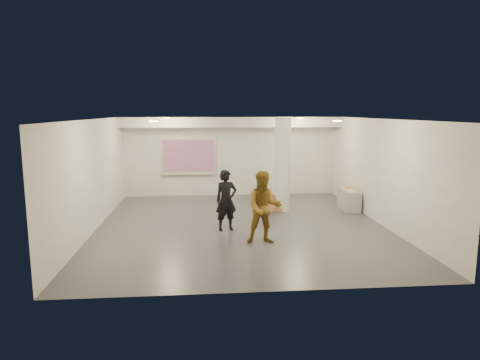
{
  "coord_description": "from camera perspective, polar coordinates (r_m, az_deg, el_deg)",
  "views": [
    {
      "loc": [
        -1.08,
        -11.7,
        3.23
      ],
      "look_at": [
        0.0,
        0.4,
        1.25
      ],
      "focal_mm": 32.0,
      "sensor_mm": 36.0,
      "label": 1
    }
  ],
  "objects": [
    {
      "name": "wall_front",
      "position": [
        7.48,
        3.34,
        -4.11
      ],
      "size": [
        8.0,
        0.01,
        3.0
      ],
      "primitive_type": "cube",
      "color": "silver",
      "rests_on": "floor"
    },
    {
      "name": "downlight_sw",
      "position": [
        10.27,
        -11.47,
        7.68
      ],
      "size": [
        0.22,
        0.22,
        0.02
      ],
      "primitive_type": "cylinder",
      "color": "#FFF888",
      "rests_on": "ceiling"
    },
    {
      "name": "cardboard_front",
      "position": [
        13.7,
        3.37,
        -3.12
      ],
      "size": [
        0.6,
        0.39,
        0.6
      ],
      "primitive_type": "cube",
      "rotation": [
        -0.33,
        0.0,
        0.27
      ],
      "color": "olive",
      "rests_on": "floor"
    },
    {
      "name": "man",
      "position": [
        10.44,
        3.23,
        -3.68
      ],
      "size": [
        0.88,
        0.69,
        1.79
      ],
      "primitive_type": "imported",
      "rotation": [
        0.0,
        0.0,
        -0.02
      ],
      "color": "olive",
      "rests_on": "floor"
    },
    {
      "name": "wall_back",
      "position": [
        16.33,
        -1.28,
        3.17
      ],
      "size": [
        8.0,
        0.01,
        3.0
      ],
      "primitive_type": "cube",
      "color": "silver",
      "rests_on": "floor"
    },
    {
      "name": "ceiling",
      "position": [
        11.75,
        0.17,
        8.14
      ],
      "size": [
        8.0,
        9.0,
        0.01
      ],
      "primitive_type": "cube",
      "color": "silver",
      "rests_on": "floor"
    },
    {
      "name": "projection_screen",
      "position": [
        16.25,
        -6.91,
        3.17
      ],
      "size": [
        2.1,
        0.13,
        1.42
      ],
      "color": "silver",
      "rests_on": "wall_back"
    },
    {
      "name": "column",
      "position": [
        13.85,
        5.68,
        2.03
      ],
      "size": [
        0.52,
        0.52,
        3.0
      ],
      "primitive_type": "cylinder",
      "color": "white",
      "rests_on": "floor"
    },
    {
      "name": "downlight_nw",
      "position": [
        14.25,
        -9.7,
        8.12
      ],
      "size": [
        0.22,
        0.22,
        0.02
      ],
      "primitive_type": "cylinder",
      "color": "#FFF888",
      "rests_on": "ceiling"
    },
    {
      "name": "wall_left",
      "position": [
        12.19,
        -18.91,
        0.59
      ],
      "size": [
        0.01,
        9.0,
        3.0
      ],
      "primitive_type": "cube",
      "color": "silver",
      "rests_on": "floor"
    },
    {
      "name": "woman",
      "position": [
        11.57,
        -1.85,
        -2.73
      ],
      "size": [
        0.69,
        0.55,
        1.66
      ],
      "primitive_type": "imported",
      "rotation": [
        0.0,
        0.0,
        0.29
      ],
      "color": "black",
      "rests_on": "floor"
    },
    {
      "name": "downlight_ne",
      "position": [
        14.58,
        7.99,
        8.18
      ],
      "size": [
        0.22,
        0.22,
        0.02
      ],
      "primitive_type": "cylinder",
      "color": "#FFF888",
      "rests_on": "ceiling"
    },
    {
      "name": "wall_right",
      "position": [
        12.87,
        18.2,
        1.07
      ],
      "size": [
        0.01,
        9.0,
        3.0
      ],
      "primitive_type": "cube",
      "color": "silver",
      "rests_on": "floor"
    },
    {
      "name": "cardboard_back",
      "position": [
        13.87,
        4.73,
        -3.12
      ],
      "size": [
        0.52,
        0.26,
        0.53
      ],
      "primitive_type": "cube",
      "rotation": [
        -0.27,
        0.0,
        -0.17
      ],
      "color": "olive",
      "rests_on": "floor"
    },
    {
      "name": "soffit_band",
      "position": [
        15.7,
        -1.16,
        7.75
      ],
      "size": [
        8.0,
        1.1,
        0.36
      ],
      "primitive_type": "cube",
      "color": "silver",
      "rests_on": "ceiling"
    },
    {
      "name": "postit_pad",
      "position": [
        14.64,
        14.35,
        -1.05
      ],
      "size": [
        0.29,
        0.36,
        0.03
      ],
      "primitive_type": "cube",
      "rotation": [
        0.0,
        0.0,
        -0.14
      ],
      "color": "yellow",
      "rests_on": "credenza"
    },
    {
      "name": "floor",
      "position": [
        12.19,
        0.17,
        -6.11
      ],
      "size": [
        8.0,
        9.0,
        0.01
      ],
      "primitive_type": "cube",
      "color": "#3B3E44",
      "rests_on": "ground"
    },
    {
      "name": "credenza",
      "position": [
        14.51,
        14.35,
        -2.55
      ],
      "size": [
        0.54,
        1.17,
        0.67
      ],
      "primitive_type": "cube",
      "rotation": [
        0.0,
        0.0,
        -0.06
      ],
      "color": "#989B9D",
      "rests_on": "floor"
    },
    {
      "name": "papers_stack",
      "position": [
        14.23,
        14.58,
        -1.38
      ],
      "size": [
        0.3,
        0.36,
        0.02
      ],
      "primitive_type": "cube",
      "rotation": [
        0.0,
        0.0,
        -0.1
      ],
      "color": "white",
      "rests_on": "credenza"
    },
    {
      "name": "downlight_se",
      "position": [
        10.72,
        12.84,
        7.69
      ],
      "size": [
        0.22,
        0.22,
        0.02
      ],
      "primitive_type": "cylinder",
      "color": "#FFF888",
      "rests_on": "ceiling"
    }
  ]
}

